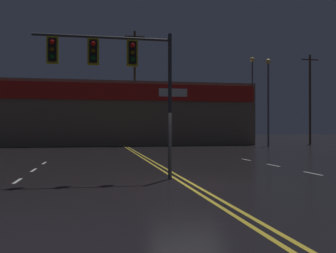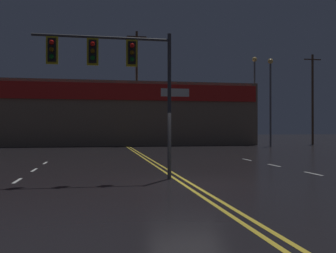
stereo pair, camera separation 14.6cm
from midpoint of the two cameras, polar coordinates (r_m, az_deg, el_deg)
ground_plane at (r=13.13m, az=3.17°, el=-8.68°), size 200.00×200.00×0.00m
road_markings at (r=11.72m, az=11.62°, el=-9.66°), size 17.60×60.00×0.01m
traffic_signal_median at (r=14.11m, az=-8.30°, el=9.57°), size 5.07×0.36×5.51m
streetlight_near_right at (r=41.87m, az=15.45°, el=5.33°), size 0.56×0.56×9.44m
streetlight_median_approach at (r=45.03m, az=13.15°, el=5.52°), size 0.56×0.56×10.28m
building_backdrop at (r=45.91m, az=-6.63°, el=1.79°), size 30.30×10.23×7.17m
utility_pole_row at (r=41.77m, az=-4.53°, el=5.14°), size 46.06×0.26×12.72m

